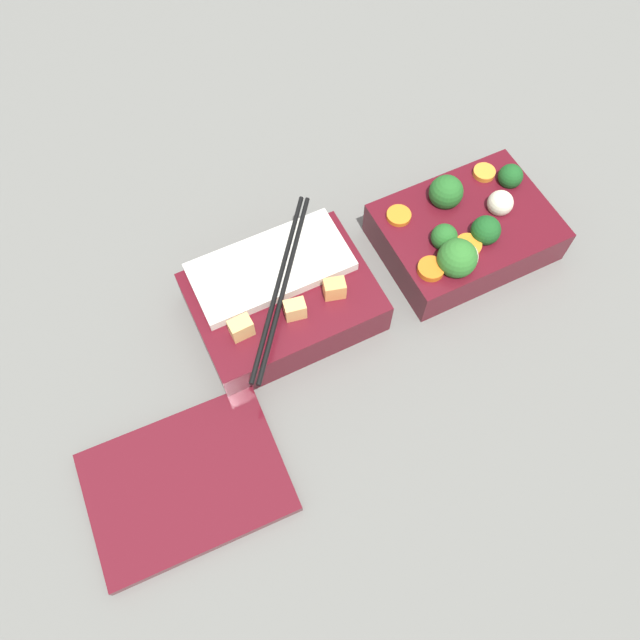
% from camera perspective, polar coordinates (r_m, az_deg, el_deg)
% --- Properties ---
extents(ground_plane, '(3.00, 3.00, 0.00)m').
position_cam_1_polar(ground_plane, '(0.72, 5.08, 3.61)').
color(ground_plane, slate).
extents(bento_tray_vegetable, '(0.19, 0.14, 0.08)m').
position_cam_1_polar(bento_tray_vegetable, '(0.74, 13.26, 7.67)').
color(bento_tray_vegetable, '#510F19').
rests_on(bento_tray_vegetable, ground_plane).
extents(bento_tray_rice, '(0.19, 0.19, 0.07)m').
position_cam_1_polar(bento_tray_rice, '(0.68, -3.48, 2.00)').
color(bento_tray_rice, '#510F19').
rests_on(bento_tray_rice, ground_plane).
extents(bento_lid, '(0.19, 0.15, 0.01)m').
position_cam_1_polar(bento_lid, '(0.64, -12.11, -14.32)').
color(bento_lid, '#510F19').
rests_on(bento_lid, ground_plane).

